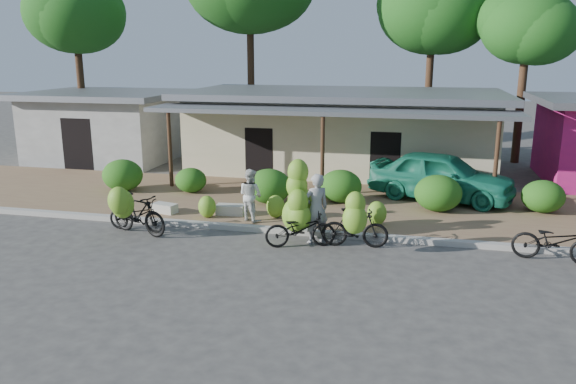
% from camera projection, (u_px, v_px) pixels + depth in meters
% --- Properties ---
extents(ground, '(100.00, 100.00, 0.00)m').
position_uv_depth(ground, '(279.00, 259.00, 13.67)').
color(ground, '#3F3D3B').
rests_on(ground, ground).
extents(sidewalk, '(60.00, 6.00, 0.12)m').
position_uv_depth(sidewalk, '(316.00, 204.00, 18.38)').
color(sidewalk, olive).
rests_on(sidewalk, ground).
extents(curb, '(60.00, 0.25, 0.15)m').
position_uv_depth(curb, '(297.00, 232.00, 15.54)').
color(curb, '#A8A399').
rests_on(curb, ground).
extents(shop_main, '(13.00, 8.50, 3.35)m').
position_uv_depth(shop_main, '(342.00, 130.00, 23.58)').
color(shop_main, beige).
rests_on(shop_main, ground).
extents(shop_grey, '(7.00, 6.00, 3.15)m').
position_uv_depth(shop_grey, '(107.00, 125.00, 26.10)').
color(shop_grey, '#ADACA7').
rests_on(shop_grey, ground).
extents(tree_back_left, '(4.99, 4.86, 8.72)m').
position_uv_depth(tree_back_left, '(72.00, 11.00, 27.43)').
color(tree_back_left, '#4A2C1D').
rests_on(tree_back_left, ground).
extents(tree_center_right, '(5.35, 5.25, 8.96)m').
position_uv_depth(tree_center_right, '(429.00, 8.00, 26.95)').
color(tree_center_right, '#4A2C1D').
rests_on(tree_center_right, ground).
extents(tree_near_right, '(4.21, 4.01, 7.64)m').
position_uv_depth(tree_near_right, '(523.00, 25.00, 24.39)').
color(tree_near_right, '#4A2C1D').
rests_on(tree_near_right, ground).
extents(hedge_0, '(1.44, 1.29, 1.12)m').
position_uv_depth(hedge_0, '(123.00, 175.00, 19.83)').
color(hedge_0, '#145715').
rests_on(hedge_0, sidewalk).
extents(hedge_1, '(1.11, 1.00, 0.87)m').
position_uv_depth(hedge_1, '(191.00, 180.00, 19.64)').
color(hedge_1, '#145715').
rests_on(hedge_1, sidewalk).
extents(hedge_2, '(1.45, 1.30, 1.13)m').
position_uv_depth(hedge_2, '(269.00, 186.00, 18.18)').
color(hedge_2, '#145715').
rests_on(hedge_2, sidewalk).
extents(hedge_3, '(1.38, 1.24, 1.07)m').
position_uv_depth(hedge_3, '(341.00, 186.00, 18.31)').
color(hedge_3, '#145715').
rests_on(hedge_3, sidewalk).
extents(hedge_4, '(1.45, 1.30, 1.13)m').
position_uv_depth(hedge_4, '(438.00, 193.00, 17.28)').
color(hedge_4, '#145715').
rests_on(hedge_4, sidewalk).
extents(hedge_5, '(1.28, 1.15, 1.00)m').
position_uv_depth(hedge_5, '(543.00, 196.00, 17.15)').
color(hedge_5, '#145715').
rests_on(hedge_5, sidewalk).
extents(bike_far_left, '(1.76, 1.28, 1.36)m').
position_uv_depth(bike_far_left, '(133.00, 213.00, 15.60)').
color(bike_far_left, black).
rests_on(bike_far_left, ground).
extents(bike_left, '(2.00, 1.43, 1.48)m').
position_uv_depth(bike_left, '(135.00, 212.00, 15.35)').
color(bike_left, black).
rests_on(bike_left, ground).
extents(bike_center, '(1.94, 1.42, 2.21)m').
position_uv_depth(bike_center, '(299.00, 214.00, 14.62)').
color(bike_center, black).
rests_on(bike_center, ground).
extents(bike_right, '(1.75, 1.22, 1.63)m').
position_uv_depth(bike_right, '(355.00, 224.00, 14.19)').
color(bike_right, black).
rests_on(bike_right, ground).
extents(bike_far_right, '(2.06, 1.07, 1.03)m').
position_uv_depth(bike_far_right, '(556.00, 242.00, 13.38)').
color(bike_far_right, black).
rests_on(bike_far_right, ground).
extents(loose_banana_a, '(0.53, 0.45, 0.67)m').
position_uv_depth(loose_banana_a, '(207.00, 207.00, 16.63)').
color(loose_banana_a, '#7BA629').
rests_on(loose_banana_a, sidewalk).
extents(loose_banana_b, '(0.55, 0.47, 0.69)m').
position_uv_depth(loose_banana_b, '(276.00, 206.00, 16.61)').
color(loose_banana_b, '#7BA629').
rests_on(loose_banana_b, sidewalk).
extents(loose_banana_c, '(0.56, 0.47, 0.70)m').
position_uv_depth(loose_banana_c, '(377.00, 213.00, 15.91)').
color(loose_banana_c, '#7BA629').
rests_on(loose_banana_c, sidewalk).
extents(sack_near, '(0.88, 0.47, 0.30)m').
position_uv_depth(sack_near, '(230.00, 210.00, 17.00)').
color(sack_near, beige).
rests_on(sack_near, sidewalk).
extents(sack_far, '(0.82, 0.55, 0.28)m').
position_uv_depth(sack_far, '(165.00, 208.00, 17.20)').
color(sack_far, beige).
rests_on(sack_far, sidewalk).
extents(vendor, '(0.82, 0.76, 1.87)m').
position_uv_depth(vendor, '(316.00, 209.00, 14.64)').
color(vendor, gray).
rests_on(vendor, ground).
extents(bystander, '(0.93, 0.86, 1.53)m').
position_uv_depth(bystander, '(251.00, 195.00, 16.24)').
color(bystander, silver).
rests_on(bystander, sidewalk).
extents(teal_van, '(5.06, 3.16, 1.61)m').
position_uv_depth(teal_van, '(441.00, 176.00, 18.59)').
color(teal_van, '#1B7C5D').
rests_on(teal_van, sidewalk).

